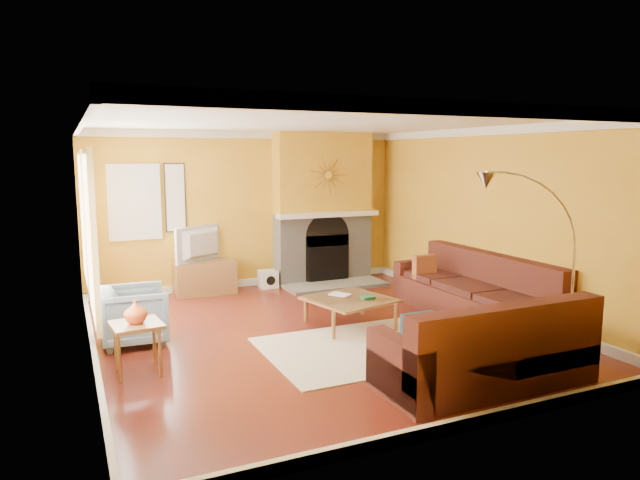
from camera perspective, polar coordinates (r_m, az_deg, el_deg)
name	(u,v)px	position (r m, az deg, el deg)	size (l,w,h in m)	color
floor	(318,333)	(7.55, -0.24, -9.27)	(5.50, 6.00, 0.02)	maroon
ceiling	(318,121)	(7.21, -0.25, 11.80)	(5.50, 6.00, 0.02)	white
wall_back	(248,210)	(10.07, -7.23, 3.02)	(5.50, 0.02, 2.70)	gold
wall_front	(471,274)	(4.70, 14.84, -3.32)	(5.50, 0.02, 2.70)	gold
wall_left	(84,243)	(6.64, -22.56, -0.31)	(0.02, 6.00, 2.70)	gold
wall_right	(489,220)	(8.74, 16.54, 1.93)	(0.02, 6.00, 2.70)	gold
baseboard	(318,328)	(7.53, -0.24, -8.76)	(5.50, 6.00, 0.12)	white
crown_molding	(318,127)	(7.20, -0.25, 11.25)	(5.50, 6.00, 0.12)	white
window_left_near	(83,218)	(7.92, -22.63, 2.08)	(0.06, 1.22, 1.72)	white
window_left_far	(89,236)	(6.03, -22.07, 0.33)	(0.06, 1.22, 1.72)	white
window_back	(134,202)	(9.62, -18.07, 3.62)	(0.82, 0.06, 1.22)	white
wall_art	(175,198)	(9.72, -14.27, 4.12)	(0.34, 0.04, 1.14)	white
fireplace	(323,208)	(10.35, 0.30, 3.23)	(1.80, 0.40, 2.70)	gray
mantel	(329,215)	(10.14, 0.86, 2.56)	(1.92, 0.22, 0.08)	white
hearth	(336,285)	(10.06, 1.59, -4.54)	(1.80, 0.70, 0.06)	gray
sunburst	(328,175)	(10.10, 0.84, 6.52)	(0.70, 0.04, 0.70)	olive
rug	(366,347)	(6.98, 4.63, -10.65)	(2.40, 1.80, 0.02)	beige
sectional_sofa	(432,303)	(7.37, 11.15, -6.15)	(3.02, 3.85, 0.90)	#502119
coffee_table	(349,312)	(7.76, 2.95, -7.20)	(1.00, 1.00, 0.40)	white
media_console	(205,278)	(9.71, -11.45, -3.70)	(1.00, 0.45, 0.55)	brown
tv	(204,244)	(9.61, -11.55, -0.37)	(1.02, 0.13, 0.59)	black
subwoofer	(268,279)	(10.04, -5.23, -3.89)	(0.30, 0.30, 0.30)	white
armchair	(135,315)	(7.38, -18.06, -7.17)	(0.76, 0.78, 0.71)	gray
side_table	(137,348)	(6.41, -17.79, -10.27)	(0.50, 0.50, 0.55)	brown
vase	(136,311)	(6.29, -17.96, -6.82)	(0.24, 0.24, 0.25)	#D44D1E
book	(336,296)	(7.72, 1.63, -5.65)	(0.20, 0.27, 0.03)	white
arc_lamp	(533,274)	(6.37, 20.57, -3.21)	(1.35, 0.36, 2.12)	silver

